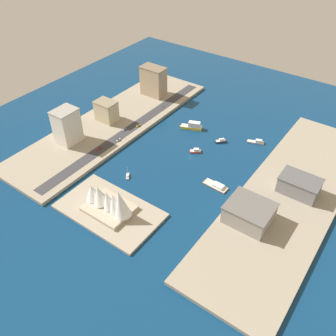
{
  "coord_description": "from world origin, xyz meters",
  "views": [
    {
      "loc": [
        -136.48,
        224.44,
        201.63
      ],
      "look_at": [
        4.68,
        28.1,
        3.15
      ],
      "focal_mm": 38.92,
      "sensor_mm": 36.0,
      "label": 1
    }
  ],
  "objects_px": {
    "tugboat_red": "(196,151)",
    "carpark_squat_concrete": "(249,213)",
    "taxi_yellow_cab": "(138,125)",
    "opera_landmark": "(108,201)",
    "yacht_sleek_gray": "(257,142)",
    "ferry_yellow_fast": "(193,126)",
    "barge_flat_brown": "(216,186)",
    "apartment_midrise_tan": "(153,81)",
    "sailboat_small_white": "(128,176)",
    "hotel_broad_white": "(67,126)",
    "sedan_silver": "(124,129)",
    "van_white": "(119,140)",
    "pickup_red": "(99,148)",
    "office_block_beige": "(106,111)",
    "patrol_launch_navy": "(221,141)",
    "warehouse_low_gray": "(299,185)",
    "traffic_light_waterfront": "(164,107)"
  },
  "relations": [
    {
      "from": "van_white",
      "to": "taxi_yellow_cab",
      "type": "xyz_separation_m",
      "value": [
        0.64,
        -30.27,
        0.04
      ]
    },
    {
      "from": "patrol_launch_navy",
      "to": "apartment_midrise_tan",
      "type": "bearing_deg",
      "value": -17.74
    },
    {
      "from": "taxi_yellow_cab",
      "to": "opera_landmark",
      "type": "bearing_deg",
      "value": 118.45
    },
    {
      "from": "patrol_launch_navy",
      "to": "opera_landmark",
      "type": "relative_size",
      "value": 0.23
    },
    {
      "from": "barge_flat_brown",
      "to": "van_white",
      "type": "distance_m",
      "value": 106.37
    },
    {
      "from": "carpark_squat_concrete",
      "to": "traffic_light_waterfront",
      "type": "xyz_separation_m",
      "value": [
        142.37,
        -89.69,
        -3.14
      ]
    },
    {
      "from": "barge_flat_brown",
      "to": "apartment_midrise_tan",
      "type": "relative_size",
      "value": 0.68
    },
    {
      "from": "sailboat_small_white",
      "to": "carpark_squat_concrete",
      "type": "relative_size",
      "value": 0.33
    },
    {
      "from": "warehouse_low_gray",
      "to": "yacht_sleek_gray",
      "type": "bearing_deg",
      "value": -39.77
    },
    {
      "from": "hotel_broad_white",
      "to": "taxi_yellow_cab",
      "type": "distance_m",
      "value": 69.86
    },
    {
      "from": "barge_flat_brown",
      "to": "apartment_midrise_tan",
      "type": "xyz_separation_m",
      "value": [
        135.01,
        -91.8,
        18.26
      ]
    },
    {
      "from": "tugboat_red",
      "to": "apartment_midrise_tan",
      "type": "bearing_deg",
      "value": -32.8
    },
    {
      "from": "ferry_yellow_fast",
      "to": "sedan_silver",
      "type": "height_order",
      "value": "ferry_yellow_fast"
    },
    {
      "from": "ferry_yellow_fast",
      "to": "taxi_yellow_cab",
      "type": "xyz_separation_m",
      "value": [
        43.86,
        32.02,
        0.86
      ]
    },
    {
      "from": "pickup_red",
      "to": "office_block_beige",
      "type": "bearing_deg",
      "value": -55.72
    },
    {
      "from": "tugboat_red",
      "to": "opera_landmark",
      "type": "relative_size",
      "value": 0.25
    },
    {
      "from": "hotel_broad_white",
      "to": "pickup_red",
      "type": "bearing_deg",
      "value": -167.86
    },
    {
      "from": "van_white",
      "to": "taxi_yellow_cab",
      "type": "relative_size",
      "value": 0.9
    },
    {
      "from": "carpark_squat_concrete",
      "to": "sedan_silver",
      "type": "xyz_separation_m",
      "value": [
        151.89,
        -37.49,
        -6.55
      ]
    },
    {
      "from": "pickup_red",
      "to": "taxi_yellow_cab",
      "type": "height_order",
      "value": "taxi_yellow_cab"
    },
    {
      "from": "sedan_silver",
      "to": "opera_landmark",
      "type": "relative_size",
      "value": 0.1
    },
    {
      "from": "sedan_silver",
      "to": "van_white",
      "type": "height_order",
      "value": "sedan_silver"
    },
    {
      "from": "carpark_squat_concrete",
      "to": "warehouse_low_gray",
      "type": "bearing_deg",
      "value": -110.31
    },
    {
      "from": "barge_flat_brown",
      "to": "apartment_midrise_tan",
      "type": "height_order",
      "value": "apartment_midrise_tan"
    },
    {
      "from": "ferry_yellow_fast",
      "to": "yacht_sleek_gray",
      "type": "distance_m",
      "value": 64.92
    },
    {
      "from": "sailboat_small_white",
      "to": "van_white",
      "type": "height_order",
      "value": "sailboat_small_white"
    },
    {
      "from": "carpark_squat_concrete",
      "to": "barge_flat_brown",
      "type": "bearing_deg",
      "value": -28.9
    },
    {
      "from": "tugboat_red",
      "to": "patrol_launch_navy",
      "type": "bearing_deg",
      "value": -111.91
    },
    {
      "from": "sailboat_small_white",
      "to": "hotel_broad_white",
      "type": "xyz_separation_m",
      "value": [
        76.12,
        -5.22,
        18.67
      ]
    },
    {
      "from": "carpark_squat_concrete",
      "to": "warehouse_low_gray",
      "type": "distance_m",
      "value": 53.72
    },
    {
      "from": "patrol_launch_navy",
      "to": "hotel_broad_white",
      "type": "bearing_deg",
      "value": 36.53
    },
    {
      "from": "tugboat_red",
      "to": "office_block_beige",
      "type": "distance_m",
      "value": 102.11
    },
    {
      "from": "hotel_broad_white",
      "to": "apartment_midrise_tan",
      "type": "distance_m",
      "value": 119.8
    },
    {
      "from": "sailboat_small_white",
      "to": "office_block_beige",
      "type": "relative_size",
      "value": 0.5
    },
    {
      "from": "tugboat_red",
      "to": "apartment_midrise_tan",
      "type": "relative_size",
      "value": 0.33
    },
    {
      "from": "traffic_light_waterfront",
      "to": "opera_landmark",
      "type": "bearing_deg",
      "value": 110.39
    },
    {
      "from": "van_white",
      "to": "traffic_light_waterfront",
      "type": "relative_size",
      "value": 0.68
    },
    {
      "from": "yacht_sleek_gray",
      "to": "patrol_launch_navy",
      "type": "xyz_separation_m",
      "value": [
        28.35,
        18.89,
        0.07
      ]
    },
    {
      "from": "patrol_launch_navy",
      "to": "pickup_red",
      "type": "height_order",
      "value": "pickup_red"
    },
    {
      "from": "yacht_sleek_gray",
      "to": "ferry_yellow_fast",
      "type": "bearing_deg",
      "value": 13.16
    },
    {
      "from": "carpark_squat_concrete",
      "to": "apartment_midrise_tan",
      "type": "relative_size",
      "value": 1.0
    },
    {
      "from": "hotel_broad_white",
      "to": "patrol_launch_navy",
      "type": "bearing_deg",
      "value": -143.47
    },
    {
      "from": "apartment_midrise_tan",
      "to": "barge_flat_brown",
      "type": "bearing_deg",
      "value": 145.78
    },
    {
      "from": "yacht_sleek_gray",
      "to": "warehouse_low_gray",
      "type": "height_order",
      "value": "warehouse_low_gray"
    },
    {
      "from": "sailboat_small_white",
      "to": "van_white",
      "type": "relative_size",
      "value": 2.43
    },
    {
      "from": "office_block_beige",
      "to": "hotel_broad_white",
      "type": "height_order",
      "value": "hotel_broad_white"
    },
    {
      "from": "carpark_squat_concrete",
      "to": "yacht_sleek_gray",
      "type": "bearing_deg",
      "value": -68.64
    },
    {
      "from": "traffic_light_waterfront",
      "to": "opera_landmark",
      "type": "relative_size",
      "value": 0.15
    },
    {
      "from": "apartment_midrise_tan",
      "to": "taxi_yellow_cab",
      "type": "bearing_deg",
      "value": 114.32
    },
    {
      "from": "tugboat_red",
      "to": "carpark_squat_concrete",
      "type": "bearing_deg",
      "value": 146.55
    }
  ]
}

